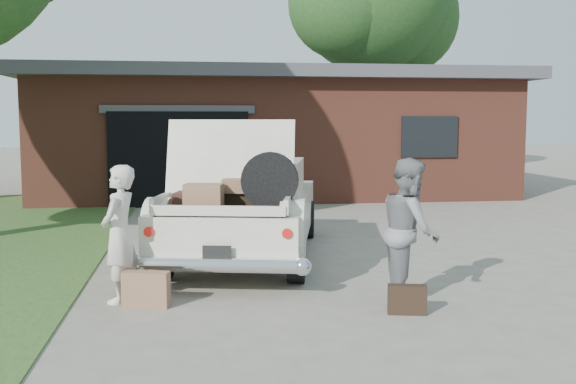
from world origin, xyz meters
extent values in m
plane|color=gray|center=(0.00, 0.00, 0.00)|extent=(90.00, 90.00, 0.00)
cube|color=brown|center=(1.00, 11.50, 1.50)|extent=(12.00, 7.00, 3.00)
cube|color=#4C4C51|center=(1.00, 11.50, 3.15)|extent=(12.80, 7.80, 0.30)
cube|color=black|center=(-1.50, 8.05, 1.10)|extent=(3.20, 0.30, 2.20)
cube|color=#4C4C51|center=(-1.50, 7.98, 2.25)|extent=(3.50, 0.12, 0.18)
cube|color=black|center=(4.50, 7.98, 1.60)|extent=(1.40, 0.08, 1.00)
cylinder|color=#38281E|center=(5.40, 16.89, 2.65)|extent=(0.44, 0.44, 5.31)
sphere|color=#315422|center=(6.71, 17.47, 5.88)|extent=(4.36, 4.36, 4.36)
sphere|color=#315422|center=(4.24, 16.17, 6.16)|extent=(4.07, 4.07, 4.07)
cube|color=silver|center=(-0.41, 2.11, 0.60)|extent=(2.78, 5.05, 0.62)
cube|color=beige|center=(-0.35, 2.39, 1.15)|extent=(1.94, 2.20, 0.50)
cube|color=black|center=(-0.16, 3.27, 1.13)|extent=(1.46, 0.39, 0.42)
cube|color=black|center=(-0.54, 1.50, 1.13)|extent=(1.46, 0.39, 0.42)
cylinder|color=black|center=(-1.58, 0.70, 0.32)|extent=(0.34, 0.66, 0.63)
cylinder|color=black|center=(0.07, 0.34, 0.32)|extent=(0.34, 0.66, 0.63)
cylinder|color=black|center=(-0.89, 3.87, 0.32)|extent=(0.34, 0.66, 0.63)
cylinder|color=black|center=(0.75, 3.52, 0.32)|extent=(0.34, 0.66, 0.63)
cylinder|color=silver|center=(-0.92, -0.27, 0.38)|extent=(1.95, 0.58, 0.17)
cylinder|color=#A5140F|center=(-1.68, -0.04, 0.74)|extent=(0.13, 0.12, 0.11)
cylinder|color=#A5140F|center=(-0.14, -0.37, 0.74)|extent=(0.13, 0.12, 0.11)
cube|color=black|center=(-0.93, -0.29, 0.53)|extent=(0.32, 0.09, 0.16)
cube|color=black|center=(-0.79, 0.33, 0.93)|extent=(1.67, 1.34, 0.04)
cube|color=silver|center=(-1.54, 0.49, 1.02)|extent=(0.28, 1.04, 0.17)
cube|color=silver|center=(-0.05, 0.17, 1.02)|extent=(0.28, 1.04, 0.17)
cube|color=silver|center=(-0.90, -0.18, 0.98)|extent=(1.51, 0.38, 0.11)
cube|color=silver|center=(-0.72, 0.70, 1.47)|extent=(1.64, 0.67, 1.07)
cube|color=#3D211A|center=(-1.11, 0.47, 1.04)|extent=(0.63, 0.48, 0.18)
cube|color=#8E6448|center=(-1.06, 0.22, 1.10)|extent=(0.49, 0.38, 0.31)
cube|color=black|center=(-0.66, 0.59, 1.04)|extent=(0.67, 0.51, 0.19)
cube|color=#856143|center=(-0.58, 0.47, 1.20)|extent=(0.53, 0.41, 0.17)
cylinder|color=black|center=(-0.28, 0.17, 1.29)|extent=(0.70, 0.29, 0.68)
imported|color=beige|center=(-1.99, -0.25, 0.76)|extent=(0.52, 0.64, 1.51)
imported|color=slate|center=(1.17, -0.68, 0.80)|extent=(0.71, 0.85, 1.59)
cube|color=#91654A|center=(-1.69, -0.52, 0.19)|extent=(0.52, 0.28, 0.39)
cube|color=black|center=(0.99, -1.17, 0.15)|extent=(0.41, 0.21, 0.31)
camera|label=1|loc=(-1.17, -7.72, 1.99)|focal=42.00mm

